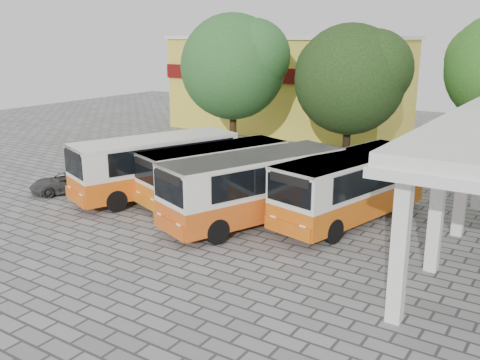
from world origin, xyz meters
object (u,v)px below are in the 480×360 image
Objects in this scene: bus_centre_right at (254,184)px; bus_far_right at (351,184)px; parked_car at (67,182)px; bus_far_left at (156,163)px; bus_centre_left at (215,169)px.

bus_centre_right is 1.04× the size of bus_far_right.
bus_far_right is 15.43m from parked_car.
bus_far_left is 1.00× the size of bus_centre_right.
bus_far_left is 5.30m from parked_car.
parked_car is (-4.70, -2.07, -1.29)m from bus_far_left.
bus_far_left is at bearing -164.91° from bus_centre_right.
parked_car is (-14.86, -3.98, -1.26)m from bus_far_right.
bus_centre_right is (3.54, -1.80, 0.18)m from bus_centre_left.
bus_centre_right reaches higher than parked_car.
bus_centre_left is 0.94× the size of bus_far_right.
bus_centre_left is at bearing 52.51° from parked_car.
bus_centre_right is at bearing 37.09° from parked_car.
bus_far_left is 1.11× the size of bus_centre_left.
bus_centre_left is 0.90× the size of bus_centre_right.
bus_centre_left is 2.17× the size of parked_car.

